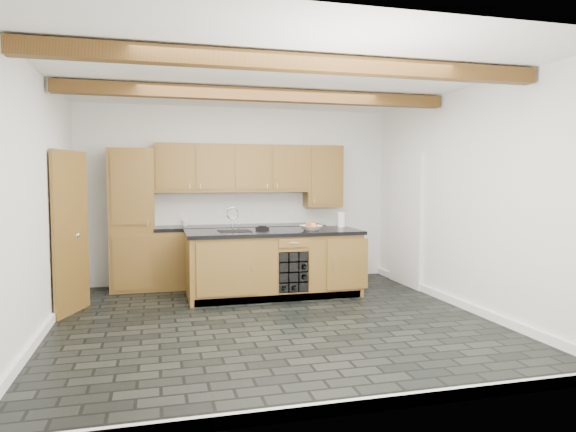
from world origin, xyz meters
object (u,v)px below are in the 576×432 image
fruit_bowl (311,228)px  paper_towel (341,220)px  island (274,263)px  kitchen_scale (262,228)px

fruit_bowl → paper_towel: paper_towel is taller
island → fruit_bowl: bearing=-13.1°
paper_towel → kitchen_scale: bearing=-174.1°
paper_towel → island: bearing=-166.7°
fruit_bowl → kitchen_scale: bearing=158.9°
island → paper_towel: paper_towel is taller
kitchen_scale → paper_towel: bearing=28.5°
island → paper_towel: (1.11, 0.26, 0.58)m
fruit_bowl → paper_towel: size_ratio=1.34×
kitchen_scale → fruit_bowl: size_ratio=0.71×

